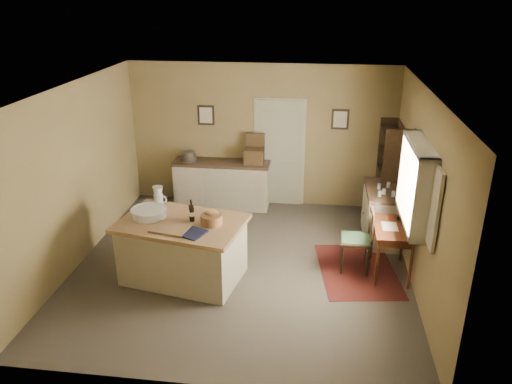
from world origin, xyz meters
TOP-DOWN VIEW (x-y plane):
  - ground at (0.00, 0.00)m, footprint 5.00×5.00m
  - wall_back at (0.00, 2.50)m, footprint 5.00×0.10m
  - wall_front at (0.00, -2.50)m, footprint 5.00×0.10m
  - wall_left at (-2.50, 0.00)m, footprint 0.10×5.00m
  - wall_right at (2.50, 0.00)m, footprint 0.10×5.00m
  - ceiling at (0.00, 0.00)m, footprint 5.00×5.00m
  - door at (0.35, 2.47)m, footprint 0.97×0.06m
  - framed_prints at (0.20, 2.48)m, footprint 2.82×0.02m
  - window at (2.42, -0.20)m, footprint 0.25×1.99m
  - work_island at (-0.80, -0.42)m, footprint 1.91×1.43m
  - sideboard at (-0.72, 2.20)m, footprint 1.83×0.52m
  - rug at (1.75, 0.08)m, footprint 1.32×1.74m
  - writing_desk at (2.20, 0.08)m, footprint 0.54×0.88m
  - desk_chair at (1.69, 0.13)m, footprint 0.46×0.46m
  - right_cabinet at (2.20, 1.19)m, footprint 0.61×1.10m
  - shelving_unit at (2.35, 1.89)m, footprint 0.31×0.82m

SIDE VIEW (x-z plane):
  - ground at x=0.00m, z-range 0.00..0.00m
  - rug at x=1.75m, z-range 0.00..0.01m
  - right_cabinet at x=2.20m, z-range -0.04..0.95m
  - sideboard at x=-0.72m, z-range -0.11..1.07m
  - work_island at x=-0.80m, z-range -0.12..1.08m
  - desk_chair at x=1.69m, z-range 0.00..0.98m
  - writing_desk at x=2.20m, z-range 0.26..1.07m
  - shelving_unit at x=2.35m, z-range 0.00..1.83m
  - door at x=0.35m, z-range 0.00..2.11m
  - wall_back at x=0.00m, z-range 0.00..2.70m
  - wall_front at x=0.00m, z-range 0.00..2.70m
  - wall_left at x=-2.50m, z-range 0.00..2.70m
  - wall_right at x=2.50m, z-range 0.00..2.70m
  - window at x=2.42m, z-range 0.99..2.11m
  - framed_prints at x=0.20m, z-range 1.53..1.91m
  - ceiling at x=0.00m, z-range 2.70..2.70m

